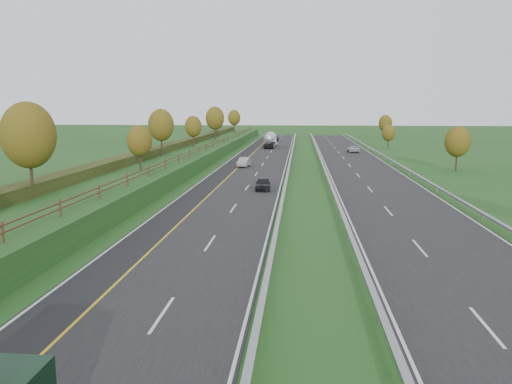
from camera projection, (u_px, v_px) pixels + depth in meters
The scene contains 18 objects.
ground at pixel (305, 179), 64.92m from camera, with size 400.00×400.00×0.00m, color #1E4C1B.
near_carriageway at pixel (248, 173), 70.52m from camera, with size 10.50×200.00×0.04m, color black.
far_carriageway at pixel (366, 175), 69.08m from camera, with size 10.50×200.00×0.04m, color black.
hard_shoulder at pixel (222, 173), 70.85m from camera, with size 3.00×200.00×0.04m, color black.
lane_markings at pixel (293, 174), 69.84m from camera, with size 26.75×200.00×0.01m.
embankment_left at pixel (158, 165), 71.49m from camera, with size 12.00×200.00×2.00m, color #1E4C1B.
hedge_left at pixel (144, 154), 71.40m from camera, with size 2.20×180.00×1.10m, color #263315.
fence_left at pixel (188, 154), 70.40m from camera, with size 0.12×189.06×1.20m.
median_barrier_near at pixel (288, 169), 69.93m from camera, with size 0.32×200.00×0.71m.
median_barrier_far at pixel (325, 170), 69.48m from camera, with size 0.32×200.00×0.71m.
outer_barrier_far at pixel (409, 171), 68.48m from camera, with size 0.32×200.00×0.71m.
trees_left at pixel (152, 129), 67.25m from camera, with size 6.64×164.30×7.66m.
trees_far at pixel (418, 134), 95.91m from camera, with size 8.45×118.60×7.12m.
road_tanker at pixel (270, 139), 116.41m from camera, with size 2.40×11.22×3.46m.
car_dark_near at pixel (263, 184), 56.16m from camera, with size 1.63×4.05×1.38m, color black.
car_silver_mid at pixel (244, 162), 78.08m from camera, with size 1.51×4.32×1.42m, color #9C9CA0.
car_small_far at pixel (275, 138), 139.07m from camera, with size 2.10×5.15×1.50m, color #162647.
car_oncoming at pixel (353, 149), 103.34m from camera, with size 2.18×4.72×1.31m, color silver.
Camera 1 is at (7.30, -9.60, 9.17)m, focal length 35.00 mm.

